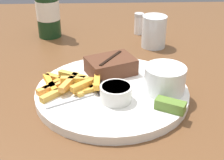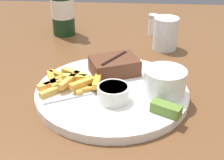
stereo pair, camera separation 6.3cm
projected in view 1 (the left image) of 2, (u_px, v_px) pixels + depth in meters
The scene contains 12 objects.
dining_table at pixel (112, 118), 0.68m from camera, with size 1.50×1.46×0.73m.
dinner_plate at pixel (112, 92), 0.65m from camera, with size 0.31×0.31×0.02m.
steak_portion at pixel (110, 66), 0.69m from camera, with size 0.12×0.11×0.04m.
fries_pile at pixel (71, 83), 0.64m from camera, with size 0.15×0.11×0.02m.
coleslaw_cup at pixel (165, 78), 0.62m from camera, with size 0.08×0.08×0.05m.
dipping_sauce_cup at pixel (116, 92), 0.60m from camera, with size 0.06×0.06×0.03m.
pickle_spear at pixel (170, 105), 0.57m from camera, with size 0.06×0.05×0.02m.
fork_utensil at pixel (75, 99), 0.61m from camera, with size 0.12×0.07×0.00m.
knife_utensil at pixel (97, 80), 0.67m from camera, with size 0.05×0.17×0.01m.
beer_bottle at pixel (48, 9), 0.92m from camera, with size 0.07×0.07×0.24m.
drinking_glass at pixel (154, 32), 0.86m from camera, with size 0.07×0.07×0.09m.
salt_shaker at pixel (139, 24), 0.96m from camera, with size 0.03×0.03×0.07m.
Camera 1 is at (-0.02, -0.55, 1.07)m, focal length 50.00 mm.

